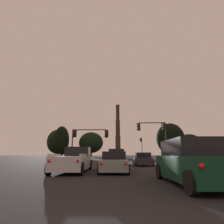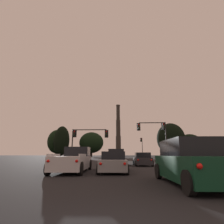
{
  "view_description": "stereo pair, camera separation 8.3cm",
  "coord_description": "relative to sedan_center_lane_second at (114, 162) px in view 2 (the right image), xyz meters",
  "views": [
    {
      "loc": [
        0.29,
        -2.57,
        1.21
      ],
      "look_at": [
        -0.79,
        26.39,
        8.3
      ],
      "focal_mm": 28.0,
      "sensor_mm": 36.0,
      "label": 1
    },
    {
      "loc": [
        0.37,
        -2.57,
        1.21
      ],
      "look_at": [
        -0.79,
        26.39,
        8.3
      ],
      "focal_mm": 28.0,
      "sensor_mm": 36.0,
      "label": 2
    }
  ],
  "objects": [
    {
      "name": "suv_center_lane_front",
      "position": [
        0.07,
        8.53,
        0.23
      ],
      "size": [
        2.11,
        4.91,
        1.86
      ],
      "rotation": [
        0.0,
        0.0,
        0.0
      ],
      "color": "#232328",
      "rests_on": "ground_plane"
    },
    {
      "name": "pickup_truck_left_lane_second",
      "position": [
        -2.96,
        0.11,
        0.14
      ],
      "size": [
        2.38,
        5.57,
        1.82
      ],
      "rotation": [
        0.0,
        0.0,
        0.04
      ],
      "color": "silver",
      "rests_on": "ground_plane"
    },
    {
      "name": "traffic_light_overhead_left",
      "position": [
        -5.07,
        14.83,
        3.35
      ],
      "size": [
        5.97,
        0.5,
        5.23
      ],
      "color": "black",
      "rests_on": "ground_plane"
    },
    {
      "name": "treeline_right_mid",
      "position": [
        24.72,
        70.21,
        7.65
      ],
      "size": [
        12.95,
        11.66,
        15.74
      ],
      "color": "black",
      "rests_on": "ground_plane"
    },
    {
      "name": "treeline_center_right",
      "position": [
        34.11,
        72.23,
        5.6
      ],
      "size": [
        10.88,
        9.79,
        10.77
      ],
      "color": "black",
      "rests_on": "ground_plane"
    },
    {
      "name": "suv_right_lane_third",
      "position": [
        3.42,
        -5.42,
        0.23
      ],
      "size": [
        2.21,
        4.94,
        1.86
      ],
      "rotation": [
        0.0,
        0.0,
        0.02
      ],
      "color": "#0F3823",
      "rests_on": "ground_plane"
    },
    {
      "name": "traffic_light_far_right",
      "position": [
        7.92,
        45.58,
        3.68
      ],
      "size": [
        0.78,
        0.5,
        6.66
      ],
      "color": "black",
      "rests_on": "ground_plane"
    },
    {
      "name": "treeline_far_left",
      "position": [
        -30.43,
        73.28,
        6.86
      ],
      "size": [
        9.25,
        8.33,
        13.3
      ],
      "color": "black",
      "rests_on": "ground_plane"
    },
    {
      "name": "treeline_far_right",
      "position": [
        -13.28,
        73.71,
        6.29
      ],
      "size": [
        11.91,
        10.72,
        12.07
      ],
      "color": "black",
      "rests_on": "ground_plane"
    },
    {
      "name": "treeline_left_mid",
      "position": [
        -26.38,
        68.0,
        6.8
      ],
      "size": [
        7.24,
        6.52,
        14.28
      ],
      "color": "black",
      "rests_on": "ground_plane"
    },
    {
      "name": "sedan_center_lane_second",
      "position": [
        0.0,
        0.0,
        0.0
      ],
      "size": [
        2.02,
        4.72,
        1.43
      ],
      "rotation": [
        0.0,
        0.0,
        0.01
      ],
      "color": "gray",
      "rests_on": "ground_plane"
    },
    {
      "name": "smokestack",
      "position": [
        -0.18,
        135.06,
        16.53
      ],
      "size": [
        6.86,
        6.86,
        43.75
      ],
      "color": "#2B2722",
      "rests_on": "ground_plane"
    },
    {
      "name": "hatchback_right_lane_front",
      "position": [
        3.02,
        7.36,
        -0.0
      ],
      "size": [
        1.92,
        4.11,
        1.44
      ],
      "rotation": [
        0.0,
        0.0,
        0.0
      ],
      "color": "#232328",
      "rests_on": "ground_plane"
    },
    {
      "name": "traffic_light_overhead_right",
      "position": [
        6.5,
        15.35,
        4.2
      ],
      "size": [
        4.81,
        0.5,
        6.41
      ],
      "color": "black",
      "rests_on": "ground_plane"
    }
  ]
}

